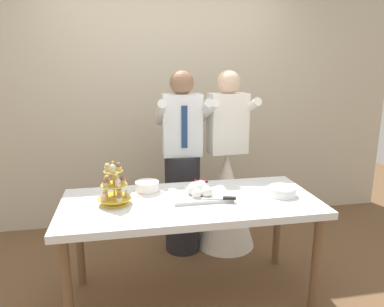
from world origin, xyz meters
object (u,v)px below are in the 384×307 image
object	(u,v)px
dessert_table	(190,210)
person_groom	(182,173)
person_bride	(226,187)
main_cake_tray	(200,192)
round_cake	(147,187)
plate_stack	(282,191)
cupcake_stand	(114,187)

from	to	relation	value
dessert_table	person_groom	bearing A→B (deg)	85.18
person_groom	person_bride	size ratio (longest dim) A/B	1.00
main_cake_tray	round_cake	distance (m)	0.41
main_cake_tray	plate_stack	bearing A→B (deg)	-8.41
person_groom	person_bride	distance (m)	0.45
plate_stack	person_groom	bearing A→B (deg)	128.58
plate_stack	person_bride	xyz separation A→B (m)	(-0.19, 0.78, -0.23)
cupcake_stand	main_cake_tray	bearing A→B (deg)	2.76
dessert_table	person_bride	world-z (taller)	person_bride
round_cake	person_bride	size ratio (longest dim) A/B	0.14
round_cake	person_groom	bearing A→B (deg)	55.35
plate_stack	cupcake_stand	bearing A→B (deg)	177.17
dessert_table	main_cake_tray	size ratio (longest dim) A/B	4.17
cupcake_stand	plate_stack	xyz separation A→B (m)	(1.20, -0.06, -0.09)
cupcake_stand	plate_stack	bearing A→B (deg)	-2.83
dessert_table	round_cake	bearing A→B (deg)	142.39
main_cake_tray	person_groom	size ratio (longest dim) A/B	0.26
main_cake_tray	person_bride	size ratio (longest dim) A/B	0.26
plate_stack	main_cake_tray	bearing A→B (deg)	171.59
cupcake_stand	main_cake_tray	xyz separation A→B (m)	(0.60, 0.03, -0.08)
plate_stack	round_cake	bearing A→B (deg)	164.83
dessert_table	round_cake	world-z (taller)	round_cake
main_cake_tray	cupcake_stand	bearing A→B (deg)	-177.24
plate_stack	person_groom	world-z (taller)	person_groom
round_cake	person_groom	size ratio (longest dim) A/B	0.14
cupcake_stand	round_cake	xyz separation A→B (m)	(0.23, 0.20, -0.09)
cupcake_stand	main_cake_tray	size ratio (longest dim) A/B	0.71
dessert_table	plate_stack	bearing A→B (deg)	-3.28
main_cake_tray	plate_stack	world-z (taller)	main_cake_tray
dessert_table	round_cake	size ratio (longest dim) A/B	7.50
plate_stack	person_bride	bearing A→B (deg)	103.81
dessert_table	main_cake_tray	xyz separation A→B (m)	(0.08, 0.05, 0.11)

